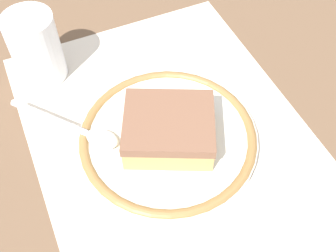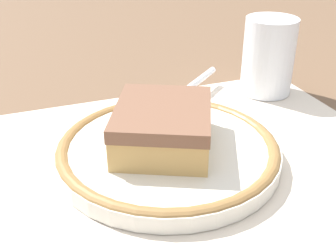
{
  "view_description": "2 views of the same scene",
  "coord_description": "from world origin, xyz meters",
  "px_view_note": "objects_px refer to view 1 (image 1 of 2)",
  "views": [
    {
      "loc": [
        0.27,
        -0.12,
        0.42
      ],
      "look_at": [
        0.01,
        -0.01,
        0.04
      ],
      "focal_mm": 44.72,
      "sensor_mm": 36.0,
      "label": 1
    },
    {
      "loc": [
        0.13,
        0.31,
        0.22
      ],
      "look_at": [
        0.01,
        -0.01,
        0.04
      ],
      "focal_mm": 45.09,
      "sensor_mm": 36.0,
      "label": 2
    }
  ],
  "objects_px": {
    "plate": "(168,139)",
    "cup": "(37,52)",
    "cake_slice": "(169,129)",
    "spoon": "(82,131)"
  },
  "relations": [
    {
      "from": "plate",
      "to": "cup",
      "type": "bearing_deg",
      "value": -148.21
    },
    {
      "from": "plate",
      "to": "cake_slice",
      "type": "height_order",
      "value": "cake_slice"
    },
    {
      "from": "plate",
      "to": "cup",
      "type": "distance_m",
      "value": 0.21
    },
    {
      "from": "spoon",
      "to": "plate",
      "type": "bearing_deg",
      "value": 63.72
    },
    {
      "from": "cup",
      "to": "spoon",
      "type": "bearing_deg",
      "value": 7.68
    },
    {
      "from": "plate",
      "to": "cup",
      "type": "relative_size",
      "value": 2.23
    },
    {
      "from": "plate",
      "to": "cake_slice",
      "type": "relative_size",
      "value": 1.65
    },
    {
      "from": "plate",
      "to": "spoon",
      "type": "height_order",
      "value": "spoon"
    },
    {
      "from": "cake_slice",
      "to": "spoon",
      "type": "bearing_deg",
      "value": -118.86
    },
    {
      "from": "spoon",
      "to": "cup",
      "type": "height_order",
      "value": "cup"
    }
  ]
}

